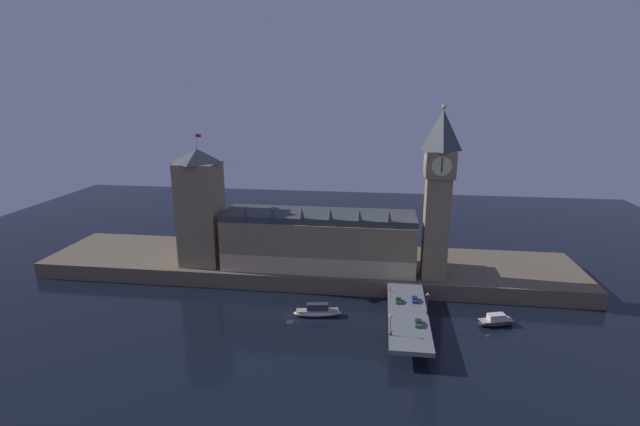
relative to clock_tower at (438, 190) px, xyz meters
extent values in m
plane|color=black|center=(-50.41, -25.92, -40.15)|extent=(400.00, 400.00, 0.00)
cube|color=brown|center=(-50.41, 13.08, -36.96)|extent=(220.00, 42.00, 6.38)
cube|color=#8E7A56|center=(-44.34, 5.38, -23.90)|extent=(75.39, 21.61, 19.74)
cube|color=#D5B989|center=(-44.34, -5.54, -30.22)|extent=(75.39, 0.20, 7.11)
cube|color=#383D42|center=(-44.34, 5.38, -12.83)|extent=(75.39, 19.88, 2.40)
cone|color=#383D42|center=(-71.27, -3.80, -9.45)|extent=(2.40, 2.40, 4.34)
cone|color=#383D42|center=(-60.50, -3.80, -9.45)|extent=(2.40, 2.40, 4.34)
cone|color=#383D42|center=(-49.73, -3.80, -9.45)|extent=(2.40, 2.40, 4.34)
cone|color=#383D42|center=(-38.96, -3.80, -9.45)|extent=(2.40, 2.40, 4.34)
cone|color=#383D42|center=(-28.19, -3.80, -9.45)|extent=(2.40, 2.40, 4.34)
cone|color=#383D42|center=(-17.42, -3.80, -9.45)|extent=(2.40, 2.40, 4.34)
cube|color=#8E7A56|center=(0.00, 0.00, -14.51)|extent=(8.84, 8.84, 38.51)
cube|color=#8E7A56|center=(0.00, 0.00, 9.49)|extent=(10.43, 10.43, 9.49)
cylinder|color=beige|center=(0.00, -5.34, 9.49)|extent=(6.85, 0.25, 6.85)
cylinder|color=beige|center=(0.00, 5.34, 9.49)|extent=(6.85, 0.25, 6.85)
cylinder|color=beige|center=(5.34, 0.00, 9.49)|extent=(0.25, 6.85, 6.85)
cylinder|color=beige|center=(-5.34, 0.00, 9.49)|extent=(0.25, 6.85, 6.85)
cube|color=black|center=(0.00, -5.53, 10.00)|extent=(0.36, 0.10, 5.14)
pyramid|color=#383D42|center=(0.00, 0.00, 21.39)|extent=(10.43, 10.43, 14.32)
sphere|color=gold|center=(0.00, 0.00, 29.35)|extent=(1.60, 1.60, 1.60)
cube|color=#8E7A56|center=(-92.01, 3.32, -13.09)|extent=(15.49, 15.49, 41.37)
pyramid|color=#383D42|center=(-92.01, 3.32, 10.25)|extent=(15.80, 15.80, 5.30)
cylinder|color=#99999E|center=(-92.01, 3.32, 15.90)|extent=(0.24, 0.24, 6.00)
cube|color=red|center=(-90.91, 3.32, 18.00)|extent=(2.00, 0.08, 1.20)
cube|color=slate|center=(-10.73, -30.92, -34.72)|extent=(12.51, 46.00, 1.40)
cube|color=brown|center=(-10.73, -42.42, -37.78)|extent=(10.63, 3.20, 4.73)
cube|color=brown|center=(-10.73, -30.92, -37.78)|extent=(10.63, 3.20, 4.73)
cube|color=brown|center=(-10.73, -19.42, -37.78)|extent=(10.63, 3.20, 4.73)
cube|color=#235633|center=(-13.49, -23.44, -33.49)|extent=(1.78, 4.01, 0.70)
cube|color=black|center=(-13.49, -23.44, -32.92)|extent=(1.46, 1.80, 0.45)
cylinder|color=black|center=(-14.33, -22.20, -33.70)|extent=(0.22, 0.64, 0.64)
cylinder|color=black|center=(-12.64, -22.20, -33.70)|extent=(0.22, 0.64, 0.64)
cylinder|color=black|center=(-14.33, -24.69, -33.70)|extent=(0.22, 0.64, 0.64)
cylinder|color=black|center=(-12.64, -24.69, -33.70)|extent=(0.22, 0.64, 0.64)
cube|color=#235633|center=(-7.98, -38.35, -33.45)|extent=(1.99, 4.79, 0.79)
cube|color=black|center=(-7.98, -38.35, -32.83)|extent=(1.63, 2.16, 0.45)
cylinder|color=black|center=(-7.04, -39.83, -33.70)|extent=(0.22, 0.64, 0.64)
cylinder|color=black|center=(-8.93, -39.83, -33.70)|extent=(0.22, 0.64, 0.64)
cylinder|color=black|center=(-7.04, -36.86, -33.70)|extent=(0.22, 0.64, 0.64)
cylinder|color=black|center=(-8.93, -36.86, -33.70)|extent=(0.22, 0.64, 0.64)
cube|color=navy|center=(-7.98, -21.99, -33.44)|extent=(1.82, 4.50, 0.81)
cube|color=black|center=(-7.98, -21.99, -32.81)|extent=(1.49, 2.02, 0.45)
cylinder|color=black|center=(-7.12, -23.39, -33.70)|extent=(0.22, 0.64, 0.64)
cylinder|color=black|center=(-8.84, -23.39, -33.70)|extent=(0.22, 0.64, 0.64)
cylinder|color=black|center=(-7.12, -20.60, -33.70)|extent=(0.22, 0.64, 0.64)
cylinder|color=black|center=(-8.84, -20.60, -33.70)|extent=(0.22, 0.64, 0.64)
cylinder|color=black|center=(-16.24, -45.81, -33.60)|extent=(0.28, 0.28, 0.85)
cylinder|color=#47384C|center=(-16.24, -45.81, -32.82)|extent=(0.38, 0.38, 0.71)
sphere|color=tan|center=(-16.24, -45.81, -32.35)|extent=(0.23, 0.23, 0.23)
cylinder|color=black|center=(-16.24, -15.17, -33.59)|extent=(0.28, 0.28, 0.87)
cylinder|color=gray|center=(-16.24, -15.17, -32.79)|extent=(0.38, 0.38, 0.72)
sphere|color=tan|center=(-16.24, -15.17, -32.31)|extent=(0.24, 0.24, 0.24)
cylinder|color=#2D3333|center=(-16.64, -45.64, -33.77)|extent=(0.56, 0.56, 0.50)
cylinder|color=#2D3333|center=(-16.64, -45.64, -30.86)|extent=(0.18, 0.18, 5.31)
sphere|color=#F9E5A3|center=(-16.64, -45.64, -27.66)|extent=(0.60, 0.60, 0.60)
sphere|color=#F9E5A3|center=(-17.09, -45.64, -28.01)|extent=(0.44, 0.44, 0.44)
sphere|color=#F9E5A3|center=(-16.19, -45.64, -28.01)|extent=(0.44, 0.44, 0.44)
cylinder|color=#2D3333|center=(-4.83, -30.92, -33.77)|extent=(0.56, 0.56, 0.50)
cylinder|color=#2D3333|center=(-4.83, -30.92, -30.57)|extent=(0.18, 0.18, 5.89)
sphere|color=#F9E5A3|center=(-4.83, -30.92, -27.08)|extent=(0.60, 0.60, 0.60)
sphere|color=#F9E5A3|center=(-5.28, -30.92, -27.43)|extent=(0.44, 0.44, 0.44)
sphere|color=#F9E5A3|center=(-4.38, -30.92, -27.43)|extent=(0.44, 0.44, 0.44)
ellipsoid|color=white|center=(-40.85, -25.23, -38.99)|extent=(16.77, 6.42, 2.32)
cube|color=tan|center=(-40.85, -25.23, -37.93)|extent=(14.71, 5.35, 0.24)
cube|color=#2D333D|center=(-40.85, -25.23, -36.65)|extent=(7.65, 3.51, 2.32)
ellipsoid|color=#28282D|center=(18.45, -23.79, -39.15)|extent=(13.12, 7.77, 1.99)
cube|color=tan|center=(18.45, -23.79, -38.25)|extent=(11.45, 6.49, 0.24)
cube|color=silver|center=(18.45, -23.79, -37.13)|extent=(6.12, 4.22, 1.99)
camera|label=1|loc=(-21.02, -168.34, 35.46)|focal=26.00mm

